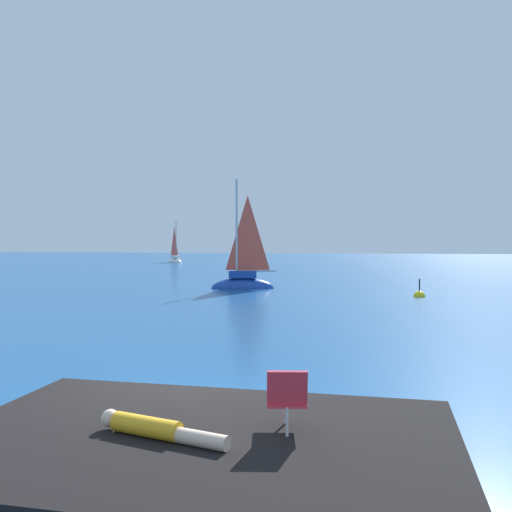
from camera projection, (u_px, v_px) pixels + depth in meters
name	position (u px, v px, depth m)	size (l,w,h in m)	color
ground_plane	(177.00, 410.00, 9.54)	(160.00, 160.00, 0.00)	navy
shore_ledge	(199.00, 456.00, 6.87)	(6.14, 4.16, 0.53)	black
boulder_seaward	(103.00, 420.00, 9.01)	(0.94, 0.75, 0.52)	black
boulder_inland	(176.00, 420.00, 9.02)	(1.36, 1.08, 0.75)	black
sailboat_near	(243.00, 282.00, 30.99)	(3.56, 1.68, 6.48)	#193D99
sailboat_far	(175.00, 260.00, 60.12)	(2.31, 2.50, 4.84)	white
person_sunbather	(155.00, 429.00, 6.73)	(1.70, 0.72, 0.25)	gold
beach_chair	(287.00, 396.00, 6.92)	(0.55, 0.65, 0.80)	#E03342
marker_buoy	(419.00, 297.00, 26.86)	(0.56, 0.56, 1.13)	yellow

